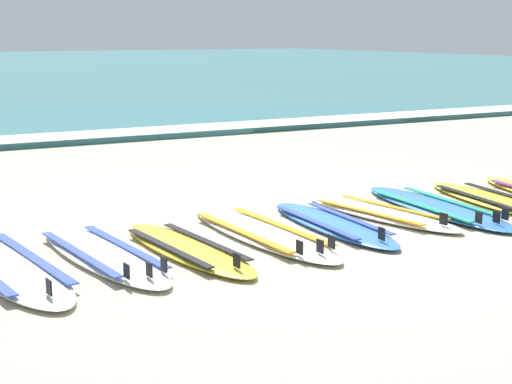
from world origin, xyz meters
name	(u,v)px	position (x,y,z in m)	size (l,w,h in m)	color
ground_plane	(313,218)	(0.00, 0.00, 0.00)	(80.00, 80.00, 0.00)	#C1B599
wave_foam_strip	(109,136)	(0.00, 6.59, 0.06)	(80.00, 1.02, 0.11)	white
surfboard_1	(5,266)	(-3.05, -0.34, 0.04)	(0.90, 2.47, 0.18)	silver
surfboard_2	(102,254)	(-2.28, -0.37, 0.04)	(0.78, 2.26, 0.18)	white
surfboard_3	(187,248)	(-1.61, -0.55, 0.04)	(0.69, 2.03, 0.18)	yellow
surfboard_4	(262,233)	(-0.80, -0.39, 0.04)	(0.70, 2.35, 0.18)	silver
surfboard_5	(332,224)	(-0.05, -0.42, 0.04)	(0.57, 2.04, 0.18)	#3875CC
surfboard_6	(381,213)	(0.63, -0.28, 0.04)	(0.85, 2.05, 0.18)	white
surfboard_7	(436,207)	(1.31, -0.33, 0.04)	(0.72, 2.35, 0.18)	#3875CC
surfboard_8	(495,201)	(2.08, -0.40, 0.04)	(0.79, 2.22, 0.18)	yellow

